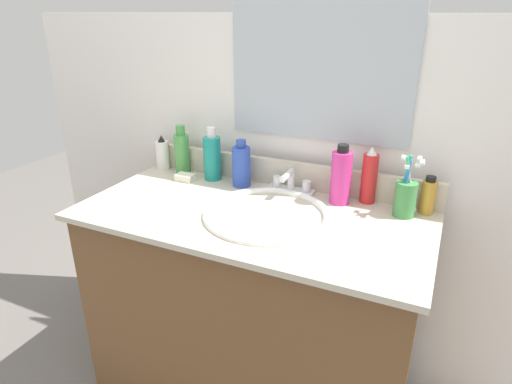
{
  "coord_description": "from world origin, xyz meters",
  "views": [
    {
      "loc": [
        0.51,
        -1.07,
        1.31
      ],
      "look_at": [
        0.02,
        0.0,
        0.81
      ],
      "focal_mm": 30.53,
      "sensor_mm": 36.0,
      "label": 1
    }
  ],
  "objects_px": {
    "cup_green": "(406,197)",
    "bottle_oil_amber": "(428,196)",
    "bottle_spray_red": "(369,177)",
    "faucet": "(290,185)",
    "bottle_toner_green": "(182,152)",
    "bottle_soap_pink": "(341,177)",
    "bottle_mouthwash_teal": "(212,157)",
    "bottle_shampoo_blue": "(241,166)",
    "soap_bar": "(185,177)",
    "bottle_lotion_white": "(163,154)"
  },
  "relations": [
    {
      "from": "cup_green",
      "to": "bottle_oil_amber",
      "type": "bearing_deg",
      "value": 37.55
    },
    {
      "from": "bottle_spray_red",
      "to": "bottle_oil_amber",
      "type": "relative_size",
      "value": 1.54
    },
    {
      "from": "faucet",
      "to": "bottle_toner_green",
      "type": "height_order",
      "value": "bottle_toner_green"
    },
    {
      "from": "bottle_soap_pink",
      "to": "bottle_mouthwash_teal",
      "type": "bearing_deg",
      "value": 178.35
    },
    {
      "from": "bottle_shampoo_blue",
      "to": "soap_bar",
      "type": "xyz_separation_m",
      "value": [
        -0.2,
        -0.04,
        -0.06
      ]
    },
    {
      "from": "bottle_spray_red",
      "to": "cup_green",
      "type": "height_order",
      "value": "cup_green"
    },
    {
      "from": "bottle_soap_pink",
      "to": "bottle_mouthwash_teal",
      "type": "distance_m",
      "value": 0.47
    },
    {
      "from": "bottle_spray_red",
      "to": "faucet",
      "type": "bearing_deg",
      "value": -172.88
    },
    {
      "from": "bottle_oil_amber",
      "to": "soap_bar",
      "type": "bearing_deg",
      "value": -174.77
    },
    {
      "from": "bottle_spray_red",
      "to": "bottle_mouthwash_teal",
      "type": "distance_m",
      "value": 0.55
    },
    {
      "from": "soap_bar",
      "to": "bottle_lotion_white",
      "type": "bearing_deg",
      "value": 153.68
    },
    {
      "from": "faucet",
      "to": "bottle_oil_amber",
      "type": "xyz_separation_m",
      "value": [
        0.43,
        0.02,
        0.03
      ]
    },
    {
      "from": "bottle_oil_amber",
      "to": "bottle_lotion_white",
      "type": "distance_m",
      "value": 0.96
    },
    {
      "from": "bottle_soap_pink",
      "to": "bottle_spray_red",
      "type": "distance_m",
      "value": 0.09
    },
    {
      "from": "bottle_soap_pink",
      "to": "bottle_oil_amber",
      "type": "xyz_separation_m",
      "value": [
        0.26,
        0.03,
        -0.03
      ]
    },
    {
      "from": "faucet",
      "to": "cup_green",
      "type": "relative_size",
      "value": 0.85
    },
    {
      "from": "cup_green",
      "to": "soap_bar",
      "type": "distance_m",
      "value": 0.75
    },
    {
      "from": "faucet",
      "to": "bottle_lotion_white",
      "type": "relative_size",
      "value": 1.2
    },
    {
      "from": "cup_green",
      "to": "bottle_shampoo_blue",
      "type": "bearing_deg",
      "value": 178.54
    },
    {
      "from": "faucet",
      "to": "bottle_shampoo_blue",
      "type": "distance_m",
      "value": 0.18
    },
    {
      "from": "faucet",
      "to": "bottle_lotion_white",
      "type": "bearing_deg",
      "value": 177.87
    },
    {
      "from": "bottle_shampoo_blue",
      "to": "bottle_lotion_white",
      "type": "xyz_separation_m",
      "value": [
        -0.35,
        0.03,
        -0.02
      ]
    },
    {
      "from": "bottle_shampoo_blue",
      "to": "faucet",
      "type": "bearing_deg",
      "value": 3.33
    },
    {
      "from": "bottle_shampoo_blue",
      "to": "soap_bar",
      "type": "height_order",
      "value": "bottle_shampoo_blue"
    },
    {
      "from": "bottle_lotion_white",
      "to": "soap_bar",
      "type": "bearing_deg",
      "value": -26.32
    },
    {
      "from": "faucet",
      "to": "bottle_toner_green",
      "type": "relative_size",
      "value": 0.9
    },
    {
      "from": "faucet",
      "to": "bottle_soap_pink",
      "type": "relative_size",
      "value": 0.84
    },
    {
      "from": "bottle_mouthwash_teal",
      "to": "bottle_shampoo_blue",
      "type": "xyz_separation_m",
      "value": [
        0.12,
        -0.01,
        -0.01
      ]
    },
    {
      "from": "bottle_mouthwash_teal",
      "to": "bottle_lotion_white",
      "type": "relative_size",
      "value": 1.43
    },
    {
      "from": "bottle_mouthwash_teal",
      "to": "cup_green",
      "type": "xyz_separation_m",
      "value": [
        0.67,
        -0.03,
        -0.02
      ]
    },
    {
      "from": "bottle_spray_red",
      "to": "bottle_toner_green",
      "type": "xyz_separation_m",
      "value": [
        -0.69,
        -0.01,
        -0.01
      ]
    },
    {
      "from": "bottle_spray_red",
      "to": "bottle_mouthwash_teal",
      "type": "height_order",
      "value": "bottle_mouthwash_teal"
    },
    {
      "from": "bottle_oil_amber",
      "to": "soap_bar",
      "type": "distance_m",
      "value": 0.81
    },
    {
      "from": "bottle_soap_pink",
      "to": "bottle_toner_green",
      "type": "xyz_separation_m",
      "value": [
        -0.61,
        0.03,
        -0.01
      ]
    },
    {
      "from": "bottle_oil_amber",
      "to": "bottle_shampoo_blue",
      "type": "bearing_deg",
      "value": -177.0
    },
    {
      "from": "bottle_soap_pink",
      "to": "bottle_shampoo_blue",
      "type": "bearing_deg",
      "value": -179.97
    },
    {
      "from": "bottle_lotion_white",
      "to": "soap_bar",
      "type": "xyz_separation_m",
      "value": [
        0.15,
        -0.07,
        -0.05
      ]
    },
    {
      "from": "bottle_spray_red",
      "to": "bottle_oil_amber",
      "type": "xyz_separation_m",
      "value": [
        0.18,
        -0.01,
        -0.03
      ]
    },
    {
      "from": "faucet",
      "to": "bottle_oil_amber",
      "type": "bearing_deg",
      "value": 2.86
    },
    {
      "from": "cup_green",
      "to": "bottle_spray_red",
      "type": "bearing_deg",
      "value": 155.03
    },
    {
      "from": "bottle_lotion_white",
      "to": "cup_green",
      "type": "distance_m",
      "value": 0.9
    },
    {
      "from": "bottle_shampoo_blue",
      "to": "bottle_lotion_white",
      "type": "relative_size",
      "value": 1.23
    },
    {
      "from": "bottle_soap_pink",
      "to": "soap_bar",
      "type": "relative_size",
      "value": 2.98
    },
    {
      "from": "bottle_oil_amber",
      "to": "bottle_spray_red",
      "type": "bearing_deg",
      "value": 176.86
    },
    {
      "from": "bottle_oil_amber",
      "to": "soap_bar",
      "type": "xyz_separation_m",
      "value": [
        -0.81,
        -0.07,
        -0.04
      ]
    },
    {
      "from": "bottle_spray_red",
      "to": "bottle_shampoo_blue",
      "type": "height_order",
      "value": "bottle_spray_red"
    },
    {
      "from": "bottle_spray_red",
      "to": "bottle_shampoo_blue",
      "type": "relative_size",
      "value": 1.11
    },
    {
      "from": "bottle_mouthwash_teal",
      "to": "bottle_oil_amber",
      "type": "height_order",
      "value": "bottle_mouthwash_teal"
    },
    {
      "from": "bottle_mouthwash_teal",
      "to": "bottle_toner_green",
      "type": "relative_size",
      "value": 1.07
    },
    {
      "from": "bottle_lotion_white",
      "to": "bottle_mouthwash_teal",
      "type": "bearing_deg",
      "value": -4.06
    }
  ]
}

